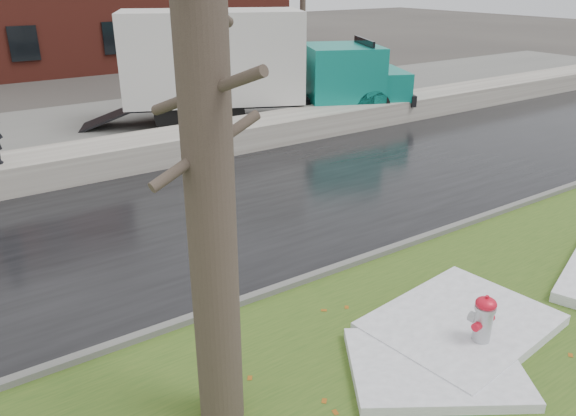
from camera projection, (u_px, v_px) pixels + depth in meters
ground at (359, 304)px, 8.95m from camera, size 120.00×120.00×0.00m
verge at (416, 342)px, 7.99m from camera, size 60.00×4.50×0.04m
road at (225, 211)px, 12.38m from camera, size 60.00×7.00×0.03m
parking_lot at (105, 129)px, 18.86m from camera, size 60.00×9.00×0.03m
curb at (321, 274)px, 9.68m from camera, size 60.00×0.15×0.14m
snowbank at (152, 150)px, 15.44m from camera, size 60.00×1.60×0.75m
bg_tree_right at (303, 0)px, 34.25m from camera, size 1.40×1.62×6.50m
fire_hydrant at (483, 321)px, 7.63m from camera, size 0.42×0.37×0.86m
tree at (208, 156)px, 5.42m from camera, size 1.32×1.55×6.36m
box_truck at (248, 64)px, 19.12m from camera, size 11.04×6.31×3.77m
snow_patch_near at (461, 324)px, 8.23m from camera, size 2.82×2.29×0.16m
snow_patch_far at (435, 367)px, 7.34m from camera, size 2.71×2.53×0.14m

